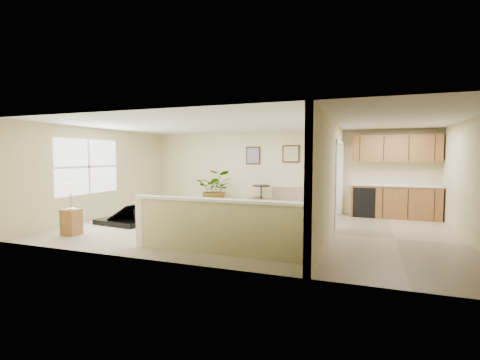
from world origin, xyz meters
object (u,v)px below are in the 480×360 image
(piano_bench, at_px, (188,215))
(palm_plant, at_px, (215,190))
(piano, at_px, (129,203))
(small_plant, at_px, (322,208))
(loveseat, at_px, (278,200))
(lamp_stand, at_px, (71,213))
(accent_table, at_px, (261,194))

(piano_bench, bearing_deg, palm_plant, 98.61)
(piano, relative_size, small_plant, 3.18)
(piano_bench, bearing_deg, loveseat, 59.68)
(piano, height_order, lamp_stand, piano)
(palm_plant, relative_size, small_plant, 2.70)
(piano_bench, bearing_deg, lamp_stand, -134.44)
(palm_plant, bearing_deg, lamp_stand, -108.16)
(palm_plant, height_order, small_plant, palm_plant)
(accent_table, bearing_deg, loveseat, 8.90)
(piano_bench, xyz_separation_m, palm_plant, (-0.39, 2.58, 0.39))
(small_plant, xyz_separation_m, lamp_stand, (-4.91, -4.34, 0.26))
(piano, distance_m, loveseat, 4.47)
(loveseat, bearing_deg, piano, -118.46)
(piano_bench, height_order, palm_plant, palm_plant)
(loveseat, relative_size, lamp_stand, 1.77)
(piano, height_order, loveseat, piano)
(piano_bench, distance_m, lamp_stand, 2.66)
(piano_bench, distance_m, small_plant, 3.91)
(accent_table, bearing_deg, lamp_stand, -122.74)
(accent_table, bearing_deg, piano, -132.12)
(piano_bench, height_order, lamp_stand, lamp_stand)
(loveseat, xyz_separation_m, small_plant, (1.40, -0.37, -0.15))
(piano, height_order, accent_table, piano)
(lamp_stand, bearing_deg, palm_plant, 71.84)
(loveseat, bearing_deg, piano_bench, -102.34)
(piano_bench, distance_m, loveseat, 3.26)
(piano, distance_m, palm_plant, 3.09)
(piano_bench, relative_size, lamp_stand, 0.64)
(loveseat, distance_m, accent_table, 0.56)
(lamp_stand, bearing_deg, small_plant, 41.49)
(loveseat, relative_size, palm_plant, 1.43)
(loveseat, height_order, small_plant, loveseat)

